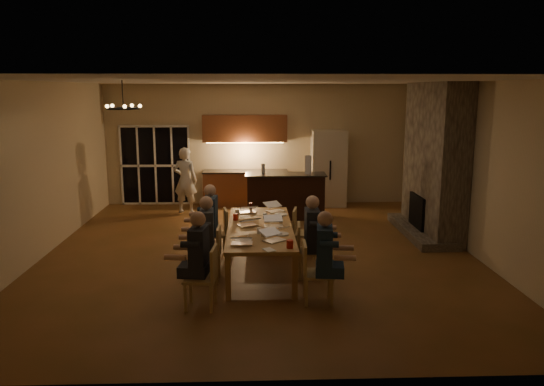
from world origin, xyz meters
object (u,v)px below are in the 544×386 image
Objects in this scene: bar_island at (286,196)px; person_left_mid at (207,238)px; chair_left_far at (215,233)px; bar_blender at (308,165)px; laptop_c at (247,219)px; refrigerator at (328,168)px; person_right_mid at (312,237)px; chair_right_near at (318,273)px; person_right_near at (324,258)px; plate_near at (281,234)px; chair_left_near at (200,278)px; mug_front at (259,231)px; laptop_a at (242,237)px; chair_right_far at (305,233)px; laptop_e at (247,207)px; mug_back at (237,212)px; standing_person at (185,180)px; bar_bottle at (263,169)px; redcup_near at (290,244)px; dining_table at (260,247)px; laptop_b at (275,234)px; mug_mid at (265,216)px; can_silver at (263,233)px; redcup_mid at (236,217)px; person_left_near at (199,259)px; chair_right_mid at (311,250)px; can_right at (281,219)px; chandelier at (123,108)px; laptop_d at (274,220)px; chair_left_mid at (207,254)px; plate_left at (243,240)px; can_cola at (251,206)px; plate_far at (281,214)px; laptop_f at (275,206)px.

person_left_mid is at bearing -109.82° from bar_island.
chair_left_far is 2.00× the size of bar_blender.
chair_left_far is at bearing -71.27° from laptop_c.
refrigerator is 1.45× the size of person_right_mid.
chair_right_near is 0.64× the size of person_right_near.
chair_left_near is at bearing -137.07° from plate_near.
laptop_a is at bearing -115.70° from mug_front.
chair_right_far is 1.29m from laptop_c.
mug_back is at bearing 27.53° from laptop_e.
bar_bottle is at bearing 177.47° from standing_person.
redcup_near is (-0.42, -0.79, 0.12)m from person_right_mid.
dining_table is 1.04m from laptop_b.
person_right_mid is at bearing -54.65° from mug_mid.
can_silver is at bearing -128.09° from laptop_a.
redcup_near reaches higher than mug_front.
chair_right_near reaches higher than redcup_mid.
chair_right_mid is at bearing 130.67° from person_left_near.
mug_front is at bearing -65.99° from redcup_mid.
chair_left_far is 2.35m from redcup_near.
can_right is at bearing -93.07° from bar_blender.
chandelier is 1.77× the size of laptop_a.
can_right is (0.14, 0.27, -0.05)m from laptop_d.
person_right_mid is 4.31× the size of laptop_c.
chair_left_mid is at bearing -21.48° from chandelier.
bar_blender is at bearing -137.45° from laptop_c.
chandelier reaches higher than mug_back.
mug_back is (-0.20, 0.82, -0.06)m from laptop_c.
standing_person is at bearing 106.44° from plate_left.
bar_island reaches higher than chair_left_far.
can_cola is at bearing 64.77° from chair_right_far.
bar_bottle reaches higher than plate_left.
person_right_mid is 5.57× the size of plate_far.
can_cola is (0.73, 2.92, 0.12)m from person_left_near.
person_left_mid reaches higher than mug_mid.
chair_left_far is 2.78× the size of laptop_a.
mug_front is at bearing -108.11° from plate_far.
can_cola is (-0.14, 1.83, 0.01)m from mug_front.
plate_left is at bearing -95.12° from bar_bottle.
chair_right_far is (0.85, 0.65, 0.07)m from dining_table.
chair_right_mid is 7.42× the size of redcup_near.
laptop_a is (0.53, -1.71, 0.42)m from chair_left_far.
plate_far is at bearing 86.59° from can_right.
chair_left_far is at bearing 109.41° from plate_left.
laptop_e is 1.29× the size of plate_far.
person_right_mid is 11.50× the size of redcup_mid.
person_right_mid is 13.80× the size of mug_back.
chair_left_far is at bearing 171.54° from laptop_f.
person_left_mid is at bearing -134.14° from plate_far.
redcup_mid is at bearing 158.39° from chair_left_mid.
chair_right_mid is 2.08m from can_cola.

